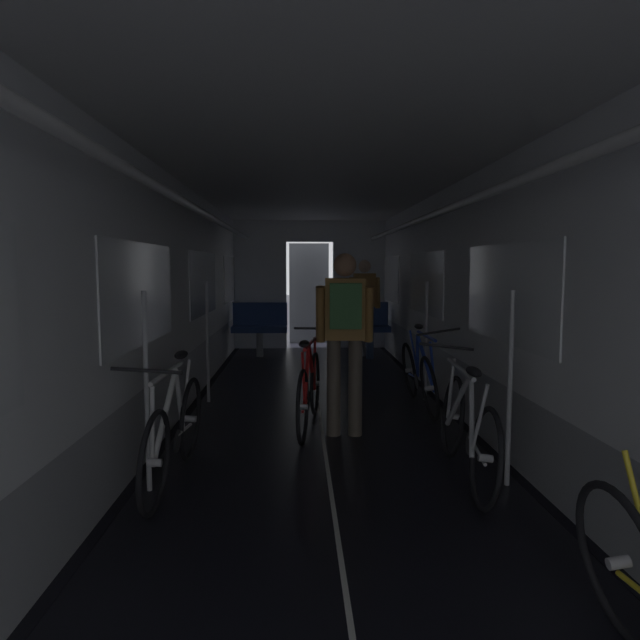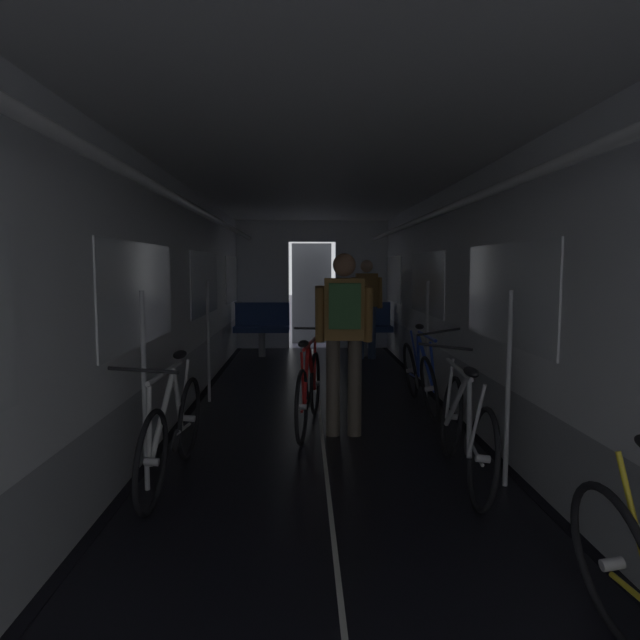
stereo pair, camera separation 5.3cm
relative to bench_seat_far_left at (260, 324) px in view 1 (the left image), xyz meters
The scene contains 9 objects.
train_car_shell 4.70m from the bench_seat_far_left, 78.60° to the right, with size 3.14×12.34×2.57m.
bench_seat_far_left is the anchor object (origin of this frame).
bench_seat_far_right 1.80m from the bench_seat_far_left, ahead, with size 0.98×0.51×0.95m.
bicycle_blue 4.26m from the bench_seat_far_left, 61.73° to the right, with size 0.44×1.69×0.96m.
bicycle_silver 6.16m from the bench_seat_far_left, 71.91° to the right, with size 0.44×1.69×0.95m.
bicycle_white 5.84m from the bench_seat_far_left, 92.12° to the right, with size 0.44×1.69×0.95m.
person_cyclist_aisle 4.90m from the bench_seat_far_left, 76.94° to the right, with size 0.54×0.39×1.69m.
bicycle_red_in_aisle 4.56m from the bench_seat_far_left, 80.10° to the right, with size 0.44×1.68×0.93m.
person_standing_near_bench 1.89m from the bench_seat_far_left, 11.79° to the right, with size 0.53×0.23×1.69m.
Camera 1 is at (-0.22, -1.73, 1.56)m, focal length 31.36 mm.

